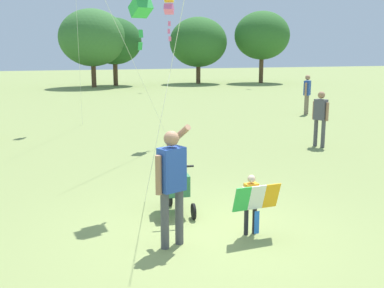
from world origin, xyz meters
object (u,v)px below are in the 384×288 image
child_with_butterfly_kite (252,199)px  stroller (174,180)px  person_adult_flyer (171,178)px  kite_orange_delta (169,4)px  person_couple_left (320,114)px  person_red_shirt (307,91)px

child_with_butterfly_kite → stroller: (-0.86, 1.37, 0.02)m
child_with_butterfly_kite → person_adult_flyer: person_adult_flyer is taller
stroller → kite_orange_delta: (1.63, 6.17, 3.54)m
child_with_butterfly_kite → person_couple_left: 7.36m
person_adult_flyer → person_couple_left: bearing=42.3°
child_with_butterfly_kite → kite_orange_delta: kite_orange_delta is taller
stroller → person_red_shirt: bearing=48.9°
child_with_butterfly_kite → person_couple_left: bearing=49.0°
person_adult_flyer → kite_orange_delta: (2.06, 7.53, 3.10)m
kite_orange_delta → person_couple_left: bearing=-26.1°
kite_orange_delta → person_couple_left: 5.52m
child_with_butterfly_kite → person_red_shirt: person_red_shirt is taller
person_adult_flyer → child_with_butterfly_kite: bearing=-0.0°
child_with_butterfly_kite → person_couple_left: (4.82, 5.55, 0.39)m
person_red_shirt → person_adult_flyer: bearing=-128.9°
person_adult_flyer → stroller: (0.43, 1.37, -0.43)m
stroller → person_red_shirt: 13.83m
stroller → kite_orange_delta: kite_orange_delta is taller
kite_orange_delta → person_red_shirt: bearing=29.8°
person_couple_left → child_with_butterfly_kite: bearing=-131.0°
child_with_butterfly_kite → person_adult_flyer: size_ratio=0.53×
child_with_butterfly_kite → kite_orange_delta: 8.37m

